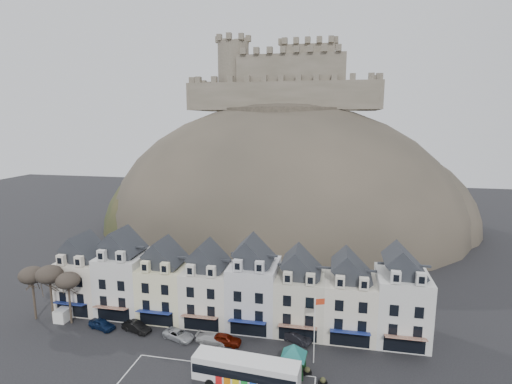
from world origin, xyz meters
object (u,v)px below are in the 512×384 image
bus_shelter (294,350)px  car_white (212,339)px  car_maroon (225,339)px  car_black (136,327)px  bus (246,371)px  red_buoy (292,374)px  car_silver (179,335)px  car_charcoal (296,337)px  car_navy (102,324)px  flagpole (315,326)px  white_van (67,312)px

bus_shelter → car_white: size_ratio=1.35×
car_maroon → car_black: bearing=89.6°
bus_shelter → car_maroon: (-9.56, 4.26, -2.17)m
bus → red_buoy: bearing=25.1°
bus → car_silver: bus is taller
bus → car_charcoal: (4.59, 10.20, -1.19)m
bus → bus_shelter: bus_shelter is taller
car_white → car_charcoal: car_charcoal is taller
car_navy → car_silver: (11.79, -0.34, -0.07)m
flagpole → car_silver: flagpole is taller
bus → car_white: bus is taller
bus_shelter → flagpole: bearing=50.4°
car_charcoal → car_white: bearing=127.6°
car_navy → red_buoy: bearing=-87.0°
car_silver → car_maroon: size_ratio=1.02×
bus_shelter → car_navy: bus_shelter is taller
car_silver → car_charcoal: car_charcoal is taller
flagpole → car_navy: (-30.29, 2.11, -4.24)m
car_maroon → red_buoy: bearing=-119.0°
white_van → car_maroon: bearing=-5.2°
bus_shelter → car_maroon: bus_shelter is taller
bus → flagpole: (7.27, 5.98, 3.06)m
bus_shelter → red_buoy: 2.52m
car_silver → car_white: 4.80m
flagpole → car_navy: bearing=176.0°
red_buoy → flagpole: size_ratio=0.21×
bus → flagpole: flagpole is taller
bus_shelter → car_white: bearing=162.4°
red_buoy → car_maroon: 11.20m
car_black → car_charcoal: (22.39, 1.86, -0.02)m
bus → car_charcoal: bus is taller
bus → bus_shelter: size_ratio=2.07×
flagpole → car_black: 25.54m
car_black → white_van: bearing=99.3°
bus_shelter → car_silver: size_ratio=1.32×
car_maroon → car_charcoal: (9.20, 2.50, -0.05)m
red_buoy → car_maroon: (-9.56, 5.83, -0.19)m
car_navy → car_black: (5.21, 0.26, 0.01)m
bus_shelter → car_navy: size_ratio=1.43×
red_buoy → car_navy: red_buoy is taller
red_buoy → car_white: 12.79m
bus → flagpole: 9.90m
flagpole → car_white: 14.47m
car_silver → car_maroon: bearing=-70.5°
red_buoy → car_charcoal: bearing=92.5°
car_silver → car_white: (4.80, -0.04, 0.00)m
flagpole → car_navy: flagpole is taller
bus_shelter → car_silver: (-16.18, 4.30, -2.28)m
car_silver → car_charcoal: size_ratio=1.06×
white_van → car_navy: (7.02, -1.87, -0.22)m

